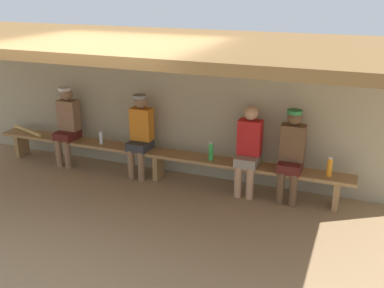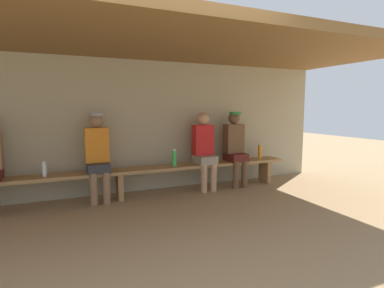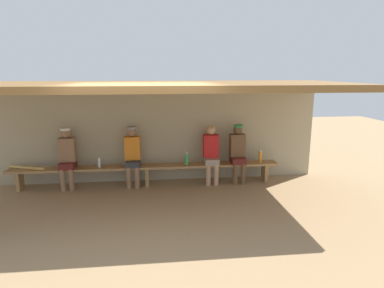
% 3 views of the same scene
% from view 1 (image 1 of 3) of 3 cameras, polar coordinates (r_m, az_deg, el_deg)
% --- Properties ---
extents(ground_plane, '(24.00, 24.00, 0.00)m').
position_cam_1_polar(ground_plane, '(6.19, -10.45, -9.62)').
color(ground_plane, '#9E7F59').
extents(back_wall, '(8.00, 0.20, 2.20)m').
position_cam_1_polar(back_wall, '(7.42, -2.88, 4.85)').
color(back_wall, tan).
rests_on(back_wall, ground).
extents(dugout_roof, '(8.00, 2.80, 0.12)m').
position_cam_1_polar(dugout_roof, '(6.06, -8.26, 12.50)').
color(dugout_roof, brown).
rests_on(dugout_roof, back_wall).
extents(bench, '(6.00, 0.36, 0.46)m').
position_cam_1_polar(bench, '(7.25, -4.25, -1.46)').
color(bench, '#9E7547').
rests_on(bench, ground).
extents(player_leftmost, '(0.34, 0.42, 1.34)m').
position_cam_1_polar(player_leftmost, '(8.00, -15.41, 2.62)').
color(player_leftmost, '#591E19').
rests_on(player_leftmost, ground).
extents(player_in_blue, '(0.34, 0.42, 1.34)m').
position_cam_1_polar(player_in_blue, '(6.66, 7.10, -0.37)').
color(player_in_blue, gray).
rests_on(player_in_blue, ground).
extents(player_rightmost, '(0.34, 0.42, 1.34)m').
position_cam_1_polar(player_rightmost, '(6.54, 12.38, -0.91)').
color(player_rightmost, '#591E19').
rests_on(player_rightmost, ground).
extents(player_in_white, '(0.34, 0.42, 1.34)m').
position_cam_1_polar(player_in_white, '(7.27, -6.50, 1.52)').
color(player_in_white, '#333338').
rests_on(player_in_white, ground).
extents(water_bottle_green, '(0.07, 0.07, 0.28)m').
position_cam_1_polar(water_bottle_green, '(6.83, 2.40, -0.94)').
color(water_bottle_green, green).
rests_on(water_bottle_green, bench).
extents(water_bottle_clear, '(0.06, 0.06, 0.21)m').
position_cam_1_polar(water_bottle_clear, '(7.67, -11.32, 0.75)').
color(water_bottle_clear, silver).
rests_on(water_bottle_clear, bench).
extents(water_bottle_orange, '(0.07, 0.07, 0.28)m').
position_cam_1_polar(water_bottle_orange, '(6.53, 16.87, -2.79)').
color(water_bottle_orange, orange).
rests_on(water_bottle_orange, bench).
extents(baseball_bat, '(0.82, 0.35, 0.07)m').
position_cam_1_polar(baseball_bat, '(8.60, -19.88, 1.55)').
color(baseball_bat, tan).
rests_on(baseball_bat, bench).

